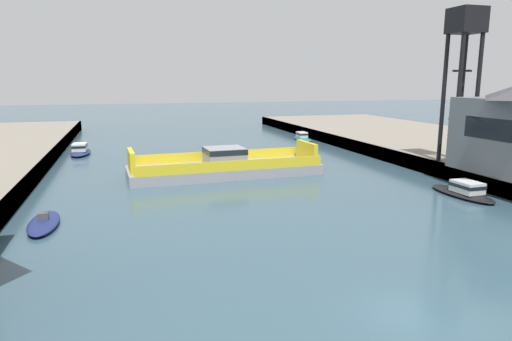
% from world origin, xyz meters
% --- Properties ---
extents(ground_plane, '(400.00, 400.00, 0.00)m').
position_xyz_m(ground_plane, '(0.00, 0.00, 0.00)').
color(ground_plane, '#385666').
extents(chain_ferry, '(21.53, 8.01, 3.30)m').
position_xyz_m(chain_ferry, '(-1.26, 32.93, 0.98)').
color(chain_ferry, '#939399').
rests_on(chain_ferry, ground).
extents(moored_boat_near_right, '(3.02, 7.57, 1.69)m').
position_xyz_m(moored_boat_near_right, '(-18.06, 52.67, 0.63)').
color(moored_boat_near_right, navy).
rests_on(moored_boat_near_right, ground).
extents(moored_boat_mid_left, '(2.09, 6.30, 1.01)m').
position_xyz_m(moored_boat_mid_left, '(-17.93, 18.64, 0.26)').
color(moored_boat_mid_left, navy).
rests_on(moored_boat_mid_left, ground).
extents(moored_boat_mid_right, '(2.78, 7.52, 1.49)m').
position_xyz_m(moored_boat_mid_right, '(17.68, 17.22, 0.56)').
color(moored_boat_mid_right, black).
rests_on(moored_boat_mid_right, ground).
extents(moored_boat_far_left, '(2.26, 6.71, 1.44)m').
position_xyz_m(moored_boat_far_left, '(18.57, 58.61, 0.53)').
color(moored_boat_far_left, '#237075').
rests_on(moored_boat_far_left, ground).
extents(crane_tower, '(3.01, 3.01, 16.01)m').
position_xyz_m(crane_tower, '(22.42, 24.39, 13.96)').
color(crane_tower, black).
rests_on(crane_tower, quay_right).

